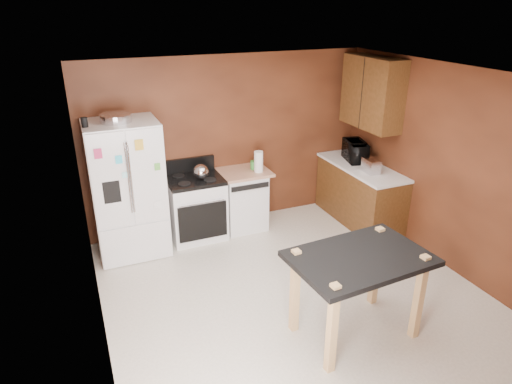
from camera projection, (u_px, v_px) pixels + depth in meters
floor at (298, 299)px, 5.25m from camera, size 4.50×4.50×0.00m
ceiling at (307, 78)px, 4.27m from camera, size 4.50×4.50×0.00m
wall_back at (229, 142)px, 6.67m from camera, size 4.20×0.00×4.20m
wall_front at (472, 335)px, 2.85m from camera, size 4.20×0.00×4.20m
wall_left at (91, 238)px, 4.01m from camera, size 0.00×4.50×4.50m
wall_right at (456, 173)px, 5.51m from camera, size 0.00×4.50×4.50m
roasting_pan at (116, 118)px, 5.54m from camera, size 0.39×0.39×0.10m
pen_cup at (84, 122)px, 5.31m from camera, size 0.08×0.08×0.11m
kettle at (201, 172)px, 6.23m from camera, size 0.21×0.21×0.21m
paper_towel at (259, 162)px, 6.51m from camera, size 0.17×0.17×0.30m
green_canister at (254, 165)px, 6.64m from camera, size 0.12×0.12×0.12m
toaster at (371, 166)px, 6.47m from camera, size 0.18×0.28×0.20m
microwave at (355, 152)px, 6.94m from camera, size 0.45×0.56×0.27m
refrigerator at (128, 189)px, 5.92m from camera, size 0.90×0.80×1.80m
gas_range at (196, 207)px, 6.47m from camera, size 0.76×0.68×1.10m
dishwasher at (242, 199)px, 6.75m from camera, size 0.78×0.63×0.89m
right_cabinets at (363, 164)px, 6.80m from camera, size 0.63×1.58×2.45m
island at (359, 268)px, 4.42m from camera, size 1.38×0.97×0.94m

